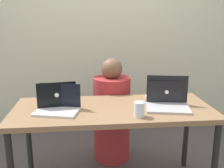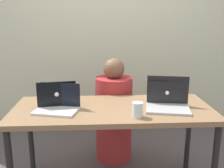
{
  "view_description": "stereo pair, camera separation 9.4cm",
  "coord_description": "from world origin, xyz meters",
  "px_view_note": "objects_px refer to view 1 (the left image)",
  "views": [
    {
      "loc": [
        -0.21,
        -2.01,
        1.46
      ],
      "look_at": [
        0.0,
        0.07,
        0.94
      ],
      "focal_mm": 42.0,
      "sensor_mm": 36.0,
      "label": 1
    },
    {
      "loc": [
        -0.11,
        -2.02,
        1.46
      ],
      "look_at": [
        0.0,
        0.07,
        0.94
      ],
      "focal_mm": 42.0,
      "sensor_mm": 36.0,
      "label": 2
    }
  ],
  "objects_px": {
    "laptop_front_right": "(168,101)",
    "laptop_back_right": "(165,97)",
    "laptop_front_left": "(58,106)",
    "laptop_back_left": "(57,100)",
    "water_glass_right": "(139,110)",
    "person_at_center": "(112,116)"
  },
  "relations": [
    {
      "from": "laptop_back_left",
      "to": "water_glass_right",
      "type": "bearing_deg",
      "value": 145.36
    },
    {
      "from": "laptop_back_left",
      "to": "water_glass_right",
      "type": "height_order",
      "value": "laptop_back_left"
    },
    {
      "from": "laptop_front_left",
      "to": "laptop_back_right",
      "type": "xyz_separation_m",
      "value": [
        0.9,
        0.15,
        -0.0
      ]
    },
    {
      "from": "laptop_front_right",
      "to": "laptop_back_left",
      "type": "distance_m",
      "value": 0.91
    },
    {
      "from": "laptop_front_right",
      "to": "person_at_center",
      "type": "bearing_deg",
      "value": 136.16
    },
    {
      "from": "laptop_back_left",
      "to": "laptop_front_right",
      "type": "bearing_deg",
      "value": 163.5
    },
    {
      "from": "laptop_front_left",
      "to": "laptop_back_left",
      "type": "relative_size",
      "value": 1.08
    },
    {
      "from": "water_glass_right",
      "to": "laptop_back_right",
      "type": "bearing_deg",
      "value": 47.96
    },
    {
      "from": "person_at_center",
      "to": "laptop_back_left",
      "type": "xyz_separation_m",
      "value": [
        -0.5,
        -0.45,
        0.33
      ]
    },
    {
      "from": "laptop_front_left",
      "to": "laptop_back_right",
      "type": "relative_size",
      "value": 1.06
    },
    {
      "from": "laptop_front_right",
      "to": "laptop_back_right",
      "type": "height_order",
      "value": "laptop_front_right"
    },
    {
      "from": "laptop_back_right",
      "to": "water_glass_right",
      "type": "xyz_separation_m",
      "value": [
        -0.29,
        -0.33,
        0.0
      ]
    },
    {
      "from": "person_at_center",
      "to": "laptop_front_left",
      "type": "height_order",
      "value": "person_at_center"
    },
    {
      "from": "laptop_front_right",
      "to": "laptop_back_right",
      "type": "bearing_deg",
      "value": 92.67
    },
    {
      "from": "person_at_center",
      "to": "laptop_front_right",
      "type": "xyz_separation_m",
      "value": [
        0.4,
        -0.57,
        0.33
      ]
    },
    {
      "from": "laptop_back_right",
      "to": "water_glass_right",
      "type": "height_order",
      "value": "laptop_back_right"
    },
    {
      "from": "laptop_back_left",
      "to": "water_glass_right",
      "type": "relative_size",
      "value": 3.03
    },
    {
      "from": "laptop_front_left",
      "to": "water_glass_right",
      "type": "distance_m",
      "value": 0.63
    },
    {
      "from": "laptop_front_right",
      "to": "laptop_front_left",
      "type": "distance_m",
      "value": 0.88
    },
    {
      "from": "laptop_front_left",
      "to": "water_glass_right",
      "type": "relative_size",
      "value": 3.28
    },
    {
      "from": "laptop_front_left",
      "to": "laptop_front_right",
      "type": "bearing_deg",
      "value": 14.72
    },
    {
      "from": "laptop_front_right",
      "to": "laptop_back_right",
      "type": "xyz_separation_m",
      "value": [
        0.02,
        0.14,
        -0.01
      ]
    }
  ]
}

